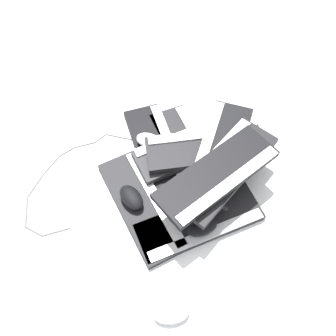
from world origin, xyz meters
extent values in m
plane|color=white|center=(0.00, 0.00, 0.00)|extent=(3.20, 3.20, 0.00)
cube|color=black|center=(0.20, 0.05, 0.01)|extent=(0.25, 0.46, 0.02)
cube|color=#B2B5BA|center=(0.26, 0.03, 0.03)|extent=(0.13, 0.42, 0.01)
cube|color=black|center=(-0.06, 0.19, 0.01)|extent=(0.46, 0.25, 0.02)
cube|color=silver|center=(-0.04, 0.25, 0.03)|extent=(0.42, 0.13, 0.01)
cube|color=black|center=(-0.13, 0.10, 0.01)|extent=(0.46, 0.28, 0.02)
cube|color=#B2B5BA|center=(-0.12, 0.15, 0.03)|extent=(0.41, 0.16, 0.01)
cube|color=black|center=(0.03, -0.08, 0.01)|extent=(0.46, 0.21, 0.02)
cube|color=silver|center=(0.04, -0.03, 0.03)|extent=(0.42, 0.10, 0.01)
cube|color=#232326|center=(-0.05, 0.21, 0.04)|extent=(0.22, 0.46, 0.02)
cube|color=#B2B5BA|center=(-0.11, 0.22, 0.06)|extent=(0.11, 0.42, 0.01)
cube|color=black|center=(0.00, 0.23, 0.07)|extent=(0.34, 0.46, 0.02)
cube|color=silver|center=(-0.05, 0.26, 0.09)|extent=(0.23, 0.39, 0.01)
cube|color=black|center=(0.06, 0.25, 0.10)|extent=(0.38, 0.44, 0.02)
cube|color=silver|center=(0.01, 0.22, 0.12)|extent=(0.28, 0.36, 0.01)
cube|color=black|center=(0.14, 0.20, 0.13)|extent=(0.25, 0.46, 0.02)
cube|color=silver|center=(0.08, 0.19, 0.15)|extent=(0.14, 0.41, 0.01)
cube|color=black|center=(0.15, 0.15, 0.16)|extent=(0.17, 0.45, 0.02)
cube|color=silver|center=(0.20, 0.15, 0.18)|extent=(0.06, 0.42, 0.01)
ellipsoid|color=silver|center=(-0.16, 0.09, 0.05)|extent=(0.13, 0.11, 0.04)
ellipsoid|color=black|center=(0.00, -0.10, 0.05)|extent=(0.11, 0.07, 0.04)
ellipsoid|color=#B7B7BC|center=(0.39, -0.21, 0.02)|extent=(0.11, 0.13, 0.04)
ellipsoid|color=black|center=(0.23, 0.03, 0.05)|extent=(0.09, 0.12, 0.04)
ellipsoid|color=#B7B7BC|center=(0.17, 0.07, 0.05)|extent=(0.13, 0.12, 0.04)
cylinder|color=#59595B|center=(-0.06, -0.38, 0.00)|extent=(0.04, 0.09, 0.01)
cylinder|color=#59595B|center=(-0.11, -0.44, 0.00)|extent=(0.07, 0.04, 0.01)
cylinder|color=#59595B|center=(-0.19, -0.43, 0.00)|extent=(0.11, 0.06, 0.01)
cylinder|color=#59595B|center=(-0.27, -0.36, 0.00)|extent=(0.06, 0.09, 0.01)
cylinder|color=#59595B|center=(-0.32, -0.27, 0.00)|extent=(0.05, 0.10, 0.01)
cylinder|color=#59595B|center=(-0.34, -0.19, 0.00)|extent=(0.01, 0.07, 0.01)
cylinder|color=#59595B|center=(-0.33, -0.11, 0.00)|extent=(0.03, 0.08, 0.01)
cylinder|color=#59595B|center=(-0.32, -0.05, 0.00)|extent=(0.02, 0.06, 0.01)
cylinder|color=#59595B|center=(-0.28, 0.02, 0.00)|extent=(0.10, 0.08, 0.01)
cylinder|color=#59595B|center=(-0.19, 0.09, 0.00)|extent=(0.09, 0.06, 0.01)
sphere|color=#59595B|center=(-0.05, -0.33, 0.00)|extent=(0.01, 0.01, 0.01)
sphere|color=#59595B|center=(-0.08, -0.42, 0.00)|extent=(0.01, 0.01, 0.01)
sphere|color=#59595B|center=(-0.14, -0.45, 0.00)|extent=(0.01, 0.01, 0.01)
sphere|color=#59595B|center=(-0.24, -0.40, 0.00)|extent=(0.01, 0.01, 0.01)
sphere|color=#59595B|center=(-0.30, -0.31, 0.00)|extent=(0.01, 0.01, 0.01)
sphere|color=#59595B|center=(-0.34, -0.22, 0.00)|extent=(0.01, 0.01, 0.01)
sphere|color=#59595B|center=(-0.34, -0.15, 0.00)|extent=(0.01, 0.01, 0.01)
sphere|color=#59595B|center=(-0.32, -0.08, 0.00)|extent=(0.01, 0.01, 0.01)
sphere|color=#59595B|center=(-0.32, -0.02, 0.00)|extent=(0.01, 0.01, 0.01)
sphere|color=#59595B|center=(-0.23, 0.06, 0.00)|extent=(0.01, 0.01, 0.01)
sphere|color=#59595B|center=(-0.15, 0.11, 0.00)|extent=(0.01, 0.01, 0.01)
camera|label=1|loc=(0.56, -0.35, 1.22)|focal=40.00mm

